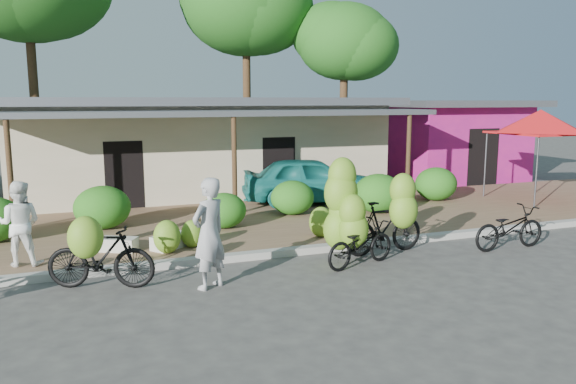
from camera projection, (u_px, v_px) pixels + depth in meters
name	position (u px, v px, depth m)	size (l,w,h in m)	color
ground	(326.00, 284.00, 10.12)	(100.00, 100.00, 0.00)	#413F3C
sidewalk	(246.00, 224.00, 14.73)	(60.00, 6.00, 0.12)	#8D6D4C
curb	(287.00, 252.00, 11.96)	(60.00, 0.25, 0.15)	#A8A399
shop_main	(198.00, 144.00, 19.92)	(13.00, 8.50, 3.35)	beige
shop_pink	(444.00, 138.00, 23.67)	(6.00, 6.00, 3.25)	#C51E79
tree_center_right	(241.00, 2.00, 25.36)	(5.82, 5.76, 9.83)	#4F3C1F
tree_near_right	(340.00, 40.00, 25.20)	(4.46, 4.28, 7.61)	#4F3C1F
hedge_1	(102.00, 207.00, 13.83)	(1.38, 1.24, 1.07)	#1F5F15
hedge_2	(224.00, 211.00, 13.93)	(1.13, 1.02, 0.89)	#1F5F15
hedge_3	(292.00, 198.00, 15.56)	(1.22, 1.10, 0.95)	#1F5F15
hedge_4	(378.00, 193.00, 15.82)	(1.42, 1.28, 1.11)	#1F5F15
hedge_5	(436.00, 184.00, 17.77)	(1.35, 1.21, 1.05)	#1F5F15
red_canopy	(540.00, 121.00, 17.55)	(3.50, 3.50, 2.86)	#59595E
bike_left	(99.00, 254.00, 9.70)	(1.96, 1.44, 1.43)	black
bike_center	(350.00, 221.00, 11.29)	(1.84, 1.37, 2.14)	black
bike_right	(389.00, 221.00, 11.86)	(1.96, 1.25, 1.82)	black
bike_far_right	(509.00, 228.00, 12.39)	(1.85, 0.68, 0.97)	black
loose_banana_a	(167.00, 237.00, 11.63)	(0.57, 0.48, 0.71)	#87A92A
loose_banana_b	(192.00, 234.00, 12.12)	(0.48, 0.41, 0.60)	#87A92A
loose_banana_c	(321.00, 222.00, 13.04)	(0.57, 0.49, 0.71)	#87A92A
sack_near	(171.00, 241.00, 12.09)	(0.85, 0.40, 0.30)	beige
sack_far	(118.00, 244.00, 11.86)	(0.75, 0.38, 0.28)	beige
vendor	(209.00, 233.00, 9.76)	(0.72, 0.47, 1.97)	#9C9C9C
bystander	(20.00, 223.00, 10.74)	(0.80, 0.62, 1.64)	white
teal_van	(311.00, 180.00, 17.26)	(1.70, 4.22, 1.44)	#1A7772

